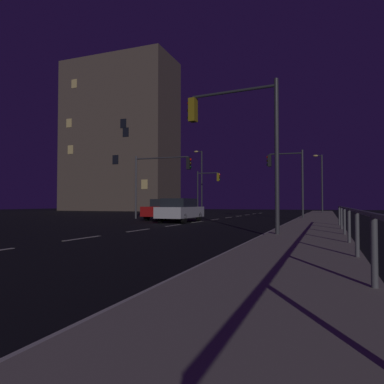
{
  "coord_description": "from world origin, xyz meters",
  "views": [
    {
      "loc": [
        8.16,
        -1.48,
        1.24
      ],
      "look_at": [
        -0.39,
        20.98,
        2.02
      ],
      "focal_mm": 33.25,
      "sensor_mm": 36.0,
      "label": 1
    }
  ],
  "objects_px": {
    "car_oncoming": "(166,209)",
    "building_distant": "(120,136)",
    "traffic_light_near_right": "(207,184)",
    "street_lamp_far_end": "(201,176)",
    "traffic_light_overhead_east": "(236,129)",
    "car": "(180,210)",
    "traffic_light_far_right": "(287,171)",
    "street_lamp_mid_block": "(321,178)",
    "traffic_light_mid_left": "(160,173)"
  },
  "relations": [
    {
      "from": "building_distant",
      "to": "car_oncoming",
      "type": "bearing_deg",
      "value": -52.35
    },
    {
      "from": "car_oncoming",
      "to": "building_distant",
      "type": "height_order",
      "value": "building_distant"
    },
    {
      "from": "traffic_light_far_right",
      "to": "traffic_light_mid_left",
      "type": "relative_size",
      "value": 1.03
    },
    {
      "from": "car",
      "to": "street_lamp_far_end",
      "type": "distance_m",
      "value": 22.97
    },
    {
      "from": "building_distant",
      "to": "car",
      "type": "bearing_deg",
      "value": -52.08
    },
    {
      "from": "street_lamp_far_end",
      "to": "building_distant",
      "type": "xyz_separation_m",
      "value": [
        -18.97,
        10.58,
        8.43
      ]
    },
    {
      "from": "car",
      "to": "traffic_light_near_right",
      "type": "relative_size",
      "value": 0.86
    },
    {
      "from": "traffic_light_near_right",
      "to": "street_lamp_far_end",
      "type": "height_order",
      "value": "street_lamp_far_end"
    },
    {
      "from": "car_oncoming",
      "to": "traffic_light_overhead_east",
      "type": "height_order",
      "value": "traffic_light_overhead_east"
    },
    {
      "from": "traffic_light_near_right",
      "to": "building_distant",
      "type": "distance_m",
      "value": 26.7
    },
    {
      "from": "traffic_light_far_right",
      "to": "traffic_light_near_right",
      "type": "distance_m",
      "value": 15.63
    },
    {
      "from": "traffic_light_near_right",
      "to": "traffic_light_overhead_east",
      "type": "distance_m",
      "value": 29.1
    },
    {
      "from": "car_oncoming",
      "to": "street_lamp_far_end",
      "type": "xyz_separation_m",
      "value": [
        -3.95,
        19.12,
        3.97
      ]
    },
    {
      "from": "traffic_light_near_right",
      "to": "traffic_light_overhead_east",
      "type": "xyz_separation_m",
      "value": [
        10.23,
        -27.24,
        0.54
      ]
    },
    {
      "from": "car",
      "to": "car_oncoming",
      "type": "xyz_separation_m",
      "value": [
        -2.28,
        2.63,
        0.0
      ]
    },
    {
      "from": "street_lamp_far_end",
      "to": "building_distant",
      "type": "relative_size",
      "value": 0.31
    },
    {
      "from": "traffic_light_far_right",
      "to": "traffic_light_overhead_east",
      "type": "relative_size",
      "value": 0.94
    },
    {
      "from": "car_oncoming",
      "to": "street_lamp_far_end",
      "type": "height_order",
      "value": "street_lamp_far_end"
    },
    {
      "from": "car",
      "to": "building_distant",
      "type": "distance_m",
      "value": 42.82
    },
    {
      "from": "car",
      "to": "traffic_light_far_right",
      "type": "distance_m",
      "value": 9.91
    },
    {
      "from": "traffic_light_far_right",
      "to": "traffic_light_near_right",
      "type": "height_order",
      "value": "traffic_light_far_right"
    },
    {
      "from": "traffic_light_overhead_east",
      "to": "street_lamp_mid_block",
      "type": "bearing_deg",
      "value": 85.47
    },
    {
      "from": "car",
      "to": "street_lamp_mid_block",
      "type": "relative_size",
      "value": 0.63
    },
    {
      "from": "car",
      "to": "traffic_light_near_right",
      "type": "distance_m",
      "value": 19.42
    },
    {
      "from": "traffic_light_overhead_east",
      "to": "traffic_light_mid_left",
      "type": "relative_size",
      "value": 1.1
    },
    {
      "from": "car",
      "to": "traffic_light_overhead_east",
      "type": "distance_m",
      "value": 10.87
    },
    {
      "from": "car",
      "to": "traffic_light_mid_left",
      "type": "bearing_deg",
      "value": 130.41
    },
    {
      "from": "traffic_light_far_right",
      "to": "car_oncoming",
      "type": "bearing_deg",
      "value": -151.84
    },
    {
      "from": "traffic_light_near_right",
      "to": "street_lamp_mid_block",
      "type": "xyz_separation_m",
      "value": [
        12.77,
        4.77,
        0.76
      ]
    },
    {
      "from": "traffic_light_near_right",
      "to": "traffic_light_overhead_east",
      "type": "bearing_deg",
      "value": -69.41
    },
    {
      "from": "traffic_light_overhead_east",
      "to": "street_lamp_far_end",
      "type": "relative_size",
      "value": 0.7
    },
    {
      "from": "traffic_light_near_right",
      "to": "car",
      "type": "bearing_deg",
      "value": -76.99
    },
    {
      "from": "car",
      "to": "car_oncoming",
      "type": "relative_size",
      "value": 0.99
    },
    {
      "from": "traffic_light_mid_left",
      "to": "street_lamp_far_end",
      "type": "xyz_separation_m",
      "value": [
        -2.75,
        17.67,
        1.08
      ]
    },
    {
      "from": "car",
      "to": "traffic_light_overhead_east",
      "type": "xyz_separation_m",
      "value": [
        5.9,
        -8.51,
        3.3
      ]
    },
    {
      "from": "car_oncoming",
      "to": "traffic_light_overhead_east",
      "type": "xyz_separation_m",
      "value": [
        8.18,
        -11.13,
        3.3
      ]
    },
    {
      "from": "traffic_light_far_right",
      "to": "building_distant",
      "type": "height_order",
      "value": "building_distant"
    },
    {
      "from": "car",
      "to": "traffic_light_far_right",
      "type": "height_order",
      "value": "traffic_light_far_right"
    },
    {
      "from": "traffic_light_mid_left",
      "to": "street_lamp_mid_block",
      "type": "xyz_separation_m",
      "value": [
        11.91,
        19.42,
        0.64
      ]
    },
    {
      "from": "car_oncoming",
      "to": "traffic_light_far_right",
      "type": "relative_size",
      "value": 0.84
    },
    {
      "from": "traffic_light_mid_left",
      "to": "car",
      "type": "bearing_deg",
      "value": -49.59
    },
    {
      "from": "traffic_light_far_right",
      "to": "street_lamp_mid_block",
      "type": "xyz_separation_m",
      "value": [
        2.27,
        16.35,
        0.52
      ]
    },
    {
      "from": "car_oncoming",
      "to": "building_distant",
      "type": "distance_m",
      "value": 39.51
    },
    {
      "from": "traffic_light_mid_left",
      "to": "building_distant",
      "type": "height_order",
      "value": "building_distant"
    },
    {
      "from": "traffic_light_mid_left",
      "to": "street_lamp_mid_block",
      "type": "height_order",
      "value": "street_lamp_mid_block"
    },
    {
      "from": "traffic_light_near_right",
      "to": "traffic_light_overhead_east",
      "type": "height_order",
      "value": "traffic_light_overhead_east"
    },
    {
      "from": "traffic_light_overhead_east",
      "to": "street_lamp_far_end",
      "type": "distance_m",
      "value": 32.61
    },
    {
      "from": "building_distant",
      "to": "traffic_light_far_right",
      "type": "bearing_deg",
      "value": -38.77
    },
    {
      "from": "traffic_light_overhead_east",
      "to": "car",
      "type": "bearing_deg",
      "value": 124.76
    },
    {
      "from": "traffic_light_far_right",
      "to": "traffic_light_mid_left",
      "type": "distance_m",
      "value": 10.12
    }
  ]
}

